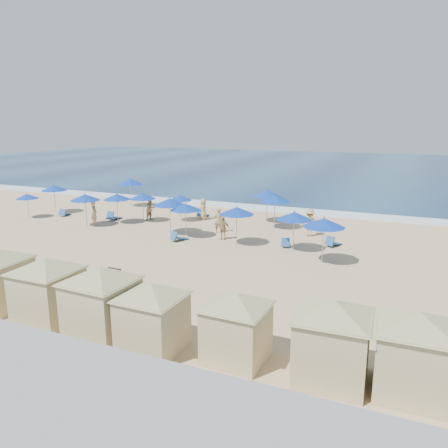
{
  "coord_description": "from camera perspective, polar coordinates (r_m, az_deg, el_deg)",
  "views": [
    {
      "loc": [
        12.54,
        -21.35,
        7.58
      ],
      "look_at": [
        1.86,
        3.0,
        1.38
      ],
      "focal_mm": 35.0,
      "sensor_mm": 36.0,
      "label": 1
    }
  ],
  "objects": [
    {
      "name": "cabana_2",
      "position": [
        16.32,
        -15.75,
        -8.65
      ],
      "size": [
        4.64,
        4.64,
        2.91
      ],
      "color": "#CAB88A",
      "rests_on": "ground"
    },
    {
      "name": "umbrella_12",
      "position": [
        38.68,
        -24.34,
        3.32
      ],
      "size": [
        1.8,
        1.8,
        2.05
      ],
      "color": "#A5A8AD",
      "rests_on": "ground"
    },
    {
      "name": "beachgoer_3",
      "position": [
        30.21,
        11.12,
        0.18
      ],
      "size": [
        1.4,
        1.15,
        1.89
      ],
      "primitive_type": "imported",
      "rotation": [
        0.0,
        0.0,
        3.57
      ],
      "color": "tan",
      "rests_on": "ground"
    },
    {
      "name": "cabana_5",
      "position": [
        13.62,
        14.03,
        -13.28
      ],
      "size": [
        4.5,
        4.5,
        2.83
      ],
      "color": "#CAB88A",
      "rests_on": "ground"
    },
    {
      "name": "umbrella_3",
      "position": [
        33.93,
        -17.7,
        3.34
      ],
      "size": [
        2.21,
        2.21,
        2.52
      ],
      "color": "#A5A8AD",
      "rests_on": "ground"
    },
    {
      "name": "beach_chair_3",
      "position": [
        28.79,
        -6.05,
        -1.75
      ],
      "size": [
        0.97,
        1.33,
        0.67
      ],
      "color": "#26548D",
      "rests_on": "ground"
    },
    {
      "name": "ground",
      "position": [
        25.9,
        -6.47,
        -3.99
      ],
      "size": [
        160.0,
        160.0,
        0.0
      ],
      "primitive_type": "plane",
      "color": "tan",
      "rests_on": "ground"
    },
    {
      "name": "trash_bin",
      "position": [
        21.7,
        -14.58,
        -6.76
      ],
      "size": [
        0.73,
        0.73,
        0.72
      ],
      "primitive_type": "cube",
      "rotation": [
        0.0,
        0.0,
        -0.01
      ],
      "color": "black",
      "rests_on": "ground"
    },
    {
      "name": "umbrella_7",
      "position": [
        31.73,
        6.68,
        3.37
      ],
      "size": [
        2.29,
        2.29,
        2.6
      ],
      "color": "#A5A8AD",
      "rests_on": "ground"
    },
    {
      "name": "umbrella_10",
      "position": [
        26.31,
        9.16,
        1.06
      ],
      "size": [
        2.19,
        2.19,
        2.49
      ],
      "color": "#A5A8AD",
      "rests_on": "ground"
    },
    {
      "name": "beach_chair_5",
      "position": [
        28.21,
        13.98,
        -2.36
      ],
      "size": [
        1.0,
        1.4,
        0.71
      ],
      "color": "#26548D",
      "rests_on": "ground"
    },
    {
      "name": "ocean",
      "position": [
        77.74,
        14.4,
        7.14
      ],
      "size": [
        160.0,
        80.0,
        0.06
      ],
      "primitive_type": "cube",
      "color": "navy",
      "rests_on": "ground"
    },
    {
      "name": "umbrella_8",
      "position": [
        27.29,
        1.67,
        1.75
      ],
      "size": [
        2.23,
        2.23,
        2.54
      ],
      "color": "#A5A8AD",
      "rests_on": "ground"
    },
    {
      "name": "umbrella_0",
      "position": [
        39.93,
        -21.34,
        4.43
      ],
      "size": [
        2.19,
        2.19,
        2.5
      ],
      "color": "#A5A8AD",
      "rests_on": "ground"
    },
    {
      "name": "beach_chair_4",
      "position": [
        27.57,
        8.05,
        -2.5
      ],
      "size": [
        0.77,
        1.25,
        0.64
      ],
      "color": "#26548D",
      "rests_on": "ground"
    },
    {
      "name": "beach_chair_0",
      "position": [
        38.6,
        -20.13,
        1.32
      ],
      "size": [
        0.78,
        1.26,
        0.64
      ],
      "color": "#26548D",
      "rests_on": "ground"
    },
    {
      "name": "umbrella_13",
      "position": [
        41.01,
        -12.16,
        5.43
      ],
      "size": [
        2.33,
        2.33,
        2.66
      ],
      "color": "#A5A8AD",
      "rests_on": "ground"
    },
    {
      "name": "beachgoer_2",
      "position": [
        28.84,
        -0.16,
        -0.52
      ],
      "size": [
        0.96,
        0.5,
        1.57
      ],
      "primitive_type": "imported",
      "rotation": [
        0.0,
        0.0,
        0.13
      ],
      "color": "tan",
      "rests_on": "ground"
    },
    {
      "name": "cabana_6",
      "position": [
        13.7,
        23.81,
        -14.0
      ],
      "size": [
        4.43,
        4.43,
        2.78
      ],
      "color": "#CAB88A",
      "rests_on": "ground"
    },
    {
      "name": "umbrella_2",
      "position": [
        34.41,
        -10.59,
        3.6
      ],
      "size": [
        2.05,
        2.05,
        2.33
      ],
      "color": "#A5A8AD",
      "rests_on": "ground"
    },
    {
      "name": "beachgoer_0",
      "position": [
        34.03,
        -16.58,
        1.33
      ],
      "size": [
        0.8,
        0.81,
        1.89
      ],
      "primitive_type": "imported",
      "rotation": [
        0.0,
        0.0,
        2.33
      ],
      "color": "tan",
      "rests_on": "ground"
    },
    {
      "name": "umbrella_6",
      "position": [
        30.17,
        -7.11,
        2.88
      ],
      "size": [
        2.3,
        2.3,
        2.62
      ],
      "color": "#A5A8AD",
      "rests_on": "ground"
    },
    {
      "name": "beachgoer_1",
      "position": [
        35.05,
        -9.56,
        1.92
      ],
      "size": [
        0.86,
        1.0,
        1.77
      ],
      "primitive_type": "imported",
      "rotation": [
        0.0,
        0.0,
        1.33
      ],
      "color": "tan",
      "rests_on": "ground"
    },
    {
      "name": "cabana_1",
      "position": [
        18.16,
        -22.09,
        -6.99
      ],
      "size": [
        4.57,
        4.57,
        2.87
      ],
      "color": "#CAB88A",
      "rests_on": "ground"
    },
    {
      "name": "beach_chair_2",
      "position": [
        35.79,
        -2.83,
        1.31
      ],
      "size": [
        0.75,
        1.45,
        0.77
      ],
      "color": "#26548D",
      "rests_on": "ground"
    },
    {
      "name": "surf_line",
      "position": [
        39.65,
        4.8,
        2.11
      ],
      "size": [
        160.0,
        2.5,
        0.08
      ],
      "primitive_type": "cube",
      "color": "white",
      "rests_on": "ground"
    },
    {
      "name": "beach_chair_1",
      "position": [
        35.83,
        -14.28,
        0.92
      ],
      "size": [
        0.64,
        1.39,
        0.76
      ],
      "color": "#26548D",
      "rests_on": "ground"
    },
    {
      "name": "cabana_4",
      "position": [
        14.35,
        1.67,
        -12.16
      ],
      "size": [
        4.06,
        4.06,
        2.55
      ],
      "color": "#CAB88A",
      "rests_on": "ground"
    },
    {
      "name": "beachgoer_4",
      "position": [
        34.8,
        -2.72,
        1.95
      ],
      "size": [
        0.82,
        0.98,
        1.7
      ],
      "primitive_type": "imported",
      "rotation": [
        0.0,
        0.0,
        5.11
      ],
      "color": "tan",
      "rests_on": "ground"
    },
    {
      "name": "umbrella_11",
      "position": [
        24.19,
        12.92,
        0.18
      ],
      "size": [
        2.33,
        2.33,
        2.66
      ],
      "color": "#A5A8AD",
      "rests_on": "ground"
    },
    {
      "name": "umbrella_1",
      "position": [
        34.25,
        -13.83,
        3.48
      ],
      "size": [
        2.1,
        2.1,
        2.39
      ],
      "color": "#A5A8AD",
      "rests_on": "ground"
    },
    {
      "name": "umbrella_5",
      "position": [
        29.26,
        -5.05,
        2.23
      ],
      "size": [
        2.11,
        2.11,
        2.4
      ],
      "color": "#A5A8AD",
      "rests_on": "ground"
    },
    {
      "name": "umbrella_4",
      "position": [
        34.22,
        -5.77,
        3.42
      ],
      "size": [
        1.88,
        1.88,
        2.14
      ],
      "color": "#A5A8AD",
      "rests_on": "ground"
    },
    {
      "name": "beachgoer_5",
      "position": [
        30.67,
        -0.72,
        0.5
      ],
      "size": [
        0.76,
        0.66,
        1.77
      ],
      "primitive_type": "imported",
      "rotation": [
        0.0,
        0.0,
        3.59
      ],
      "color": "tan",
      "rests_on": "ground"
    },
    {
      "name": "cabana_3",
      "position": [
        15.08,
        -9.37,
        -10.81
      ],
      "size": [
        4.21,
        4.21,
        2.64
      ],
      "color": "#CAB88A",
      "rests_on": "ground"
    },
    {
      "name": "umbrella_9",
      "position": [
        33.75,
        5.67,
        4.01
      ],
      "size": [
        2.31,
        2.31,
        2.62
      ],
      "color": "#A5A8AD",
      "rests_on": "ground"
    }
  ]
}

